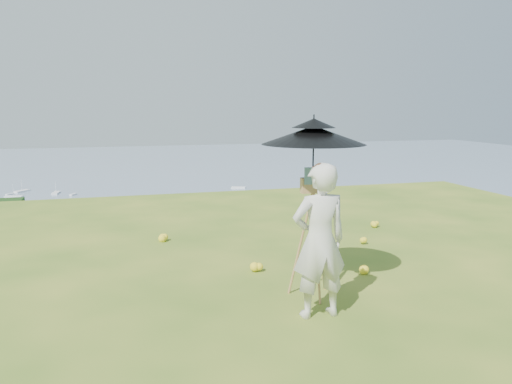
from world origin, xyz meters
name	(u,v)px	position (x,y,z in m)	size (l,w,h in m)	color
ground	(329,270)	(0.00, 0.00, 0.00)	(14.00, 14.00, 0.00)	#456D1F
shoreline_tier	(144,335)	(0.00, 75.00, -36.00)	(170.00, 28.00, 8.00)	#656051
bay_water	(126,182)	(0.00, 240.00, -34.00)	(700.00, 700.00, 0.00)	#728BA3
slope_trees	(160,309)	(0.00, 35.00, -15.00)	(110.00, 50.00, 6.00)	#174E17
harbor_town	(143,298)	(0.00, 75.00, -29.50)	(110.00, 22.00, 5.00)	silver
moored_boats	(90,218)	(-12.50, 161.00, -33.65)	(140.00, 140.00, 0.70)	white
wildflowers	(322,261)	(0.00, 0.25, 0.06)	(10.00, 10.50, 0.12)	yellow
painter	(319,241)	(-0.77, -1.45, 0.87)	(0.64, 0.42, 1.74)	white
field_easel	(312,232)	(-0.62, -0.86, 0.81)	(0.62, 0.62, 1.63)	#A97646
sun_umbrella	(313,153)	(-0.62, -0.83, 1.79)	(1.25, 1.25, 0.91)	black
painter_cap	(321,167)	(-0.77, -1.45, 1.69)	(0.18, 0.22, 0.10)	#CF7471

